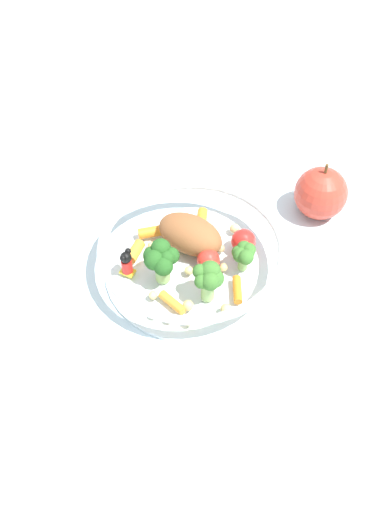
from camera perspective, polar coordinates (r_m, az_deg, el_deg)
name	(u,v)px	position (r m, az deg, el deg)	size (l,w,h in m)	color
ground_plane	(208,273)	(0.66, 1.56, -1.62)	(2.40, 2.40, 0.00)	silver
food_container	(193,254)	(0.65, 0.06, 0.24)	(0.21, 0.21, 0.06)	white
loose_apple	(321,193)	(0.72, 12.39, 5.98)	(0.06, 0.06, 0.08)	#BC3828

